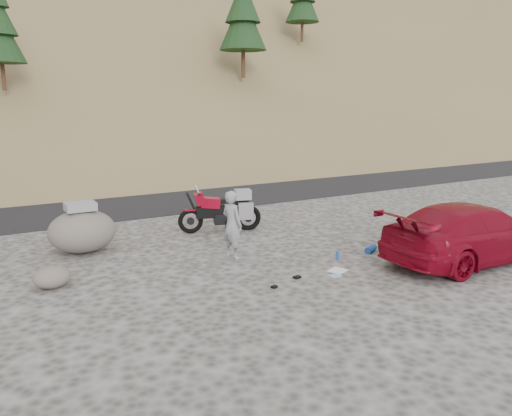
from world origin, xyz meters
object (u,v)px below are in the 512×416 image
Objects in this scene: motorcycle at (224,211)px; man at (232,258)px; boulder at (82,231)px; red_car at (470,261)px.

man is at bearing -96.14° from motorcycle.
boulder is at bearing 37.06° from man.
man is at bearing 58.49° from red_car.
motorcycle is 2.64m from man.
red_car is at bearing -38.68° from motorcycle.
man is 0.88× the size of boulder.
boulder is (-7.87, 5.36, 0.55)m from red_car.
boulder reaches higher than red_car.
red_car is 9.54m from boulder.
man is at bearing -37.27° from boulder.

